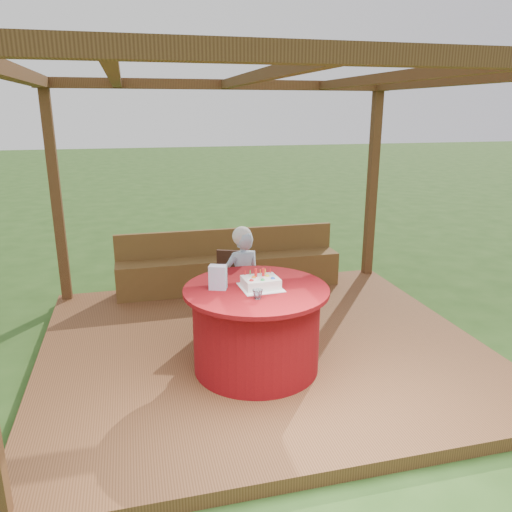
{
  "coord_description": "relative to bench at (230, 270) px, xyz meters",
  "views": [
    {
      "loc": [
        -1.23,
        -4.63,
        2.49
      ],
      "look_at": [
        0.0,
        0.25,
        1.0
      ],
      "focal_mm": 35.0,
      "sensor_mm": 36.0,
      "label": 1
    }
  ],
  "objects": [
    {
      "name": "chair",
      "position": [
        -0.2,
        -1.19,
        0.2
      ],
      "size": [
        0.52,
        0.52,
        0.85
      ],
      "color": "#381D11",
      "rests_on": "deck"
    },
    {
      "name": "table",
      "position": [
        -0.19,
        -2.21,
        0.14
      ],
      "size": [
        1.33,
        1.33,
        0.8
      ],
      "color": "maroon",
      "rests_on": "deck"
    },
    {
      "name": "gift_bag",
      "position": [
        -0.53,
        -2.15,
        0.65
      ],
      "size": [
        0.18,
        0.15,
        0.22
      ],
      "primitive_type": "cube",
      "rotation": [
        0.0,
        0.0,
        -0.36
      ],
      "color": "#C07CB0",
      "rests_on": "table"
    },
    {
      "name": "pergola",
      "position": [
        0.0,
        -1.72,
        2.02
      ],
      "size": [
        4.5,
        4.0,
        2.72
      ],
      "color": "brown",
      "rests_on": "deck"
    },
    {
      "name": "elderly_woman",
      "position": [
        -0.12,
        -1.32,
        0.33
      ],
      "size": [
        0.45,
        0.34,
        1.17
      ],
      "color": "#96BADF",
      "rests_on": "deck"
    },
    {
      "name": "birthday_cake",
      "position": [
        -0.15,
        -2.22,
        0.59
      ],
      "size": [
        0.38,
        0.38,
        0.17
      ],
      "color": "white",
      "rests_on": "table"
    },
    {
      "name": "bench",
      "position": [
        0.0,
        0.0,
        0.0
      ],
      "size": [
        3.0,
        0.42,
        0.8
      ],
      "color": "brown",
      "rests_on": "deck"
    },
    {
      "name": "drinking_glass",
      "position": [
        -0.24,
        -2.48,
        0.58
      ],
      "size": [
        0.12,
        0.12,
        0.08
      ],
      "primitive_type": "imported",
      "rotation": [
        0.0,
        0.0,
        0.41
      ],
      "color": "white",
      "rests_on": "table"
    },
    {
      "name": "deck",
      "position": [
        0.0,
        -1.72,
        -0.32
      ],
      "size": [
        4.5,
        4.0,
        0.12
      ],
      "primitive_type": "cube",
      "color": "brown",
      "rests_on": "ground"
    },
    {
      "name": "ground",
      "position": [
        0.0,
        -1.72,
        -0.38
      ],
      "size": [
        60.0,
        60.0,
        0.0
      ],
      "primitive_type": "plane",
      "color": "#294E1A",
      "rests_on": "ground"
    }
  ]
}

